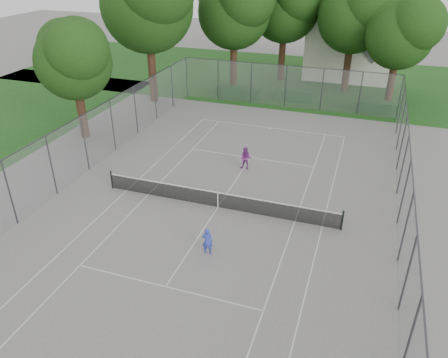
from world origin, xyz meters
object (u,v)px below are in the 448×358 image
(tennis_net, at_px, (218,199))
(girl_player, at_px, (207,241))
(house, at_px, (354,32))
(woman_player, at_px, (246,158))

(tennis_net, bearing_deg, girl_player, -77.32)
(house, distance_m, woman_player, 24.62)
(tennis_net, distance_m, house, 29.31)
(house, xyz_separation_m, woman_player, (-4.22, -23.98, -3.67))
(house, relative_size, girl_player, 8.14)
(girl_player, height_order, woman_player, woman_player)
(house, height_order, girl_player, house)
(girl_player, xyz_separation_m, woman_player, (-0.72, 8.54, 0.05))
(tennis_net, height_order, woman_player, woman_player)
(house, relative_size, woman_player, 7.58)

